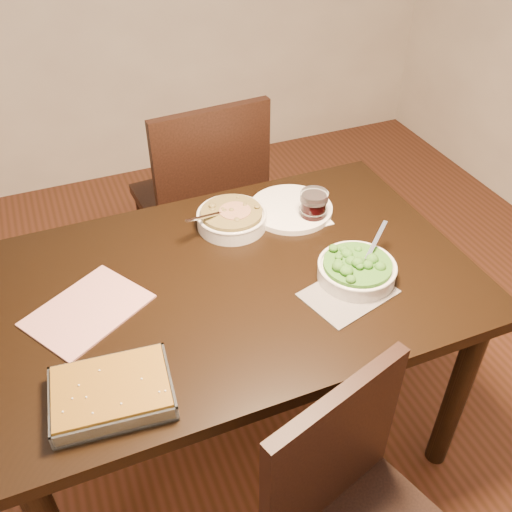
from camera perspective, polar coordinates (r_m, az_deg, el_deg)
ground at (r=2.22m, az=-1.96°, el=-16.96°), size 4.00×4.00×0.00m
table at (r=1.72m, az=-2.43°, el=-4.67°), size 1.40×0.90×0.75m
magazine_a at (r=1.62m, az=-16.48°, el=-5.22°), size 0.37×0.35×0.01m
magazine_b at (r=1.62m, az=9.22°, el=-3.70°), size 0.28×0.23×0.00m
coaster at (r=1.89m, az=5.67°, el=3.71°), size 0.11×0.11×0.00m
stew_bowl at (r=1.84m, az=-2.44°, el=3.84°), size 0.24×0.23×0.09m
broccoli_bowl at (r=1.66m, az=10.04°, el=-1.34°), size 0.23×0.23×0.09m
baking_dish at (r=1.38m, az=-14.23°, el=-13.09°), size 0.29×0.23×0.05m
wine_tumbler at (r=1.86m, az=5.78°, el=5.07°), size 0.09×0.09×0.10m
dinner_plate at (r=1.92m, az=3.50°, el=4.74°), size 0.28×0.28×0.02m
chair_far at (r=2.37m, az=-5.27°, el=5.95°), size 0.49×0.49×0.98m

